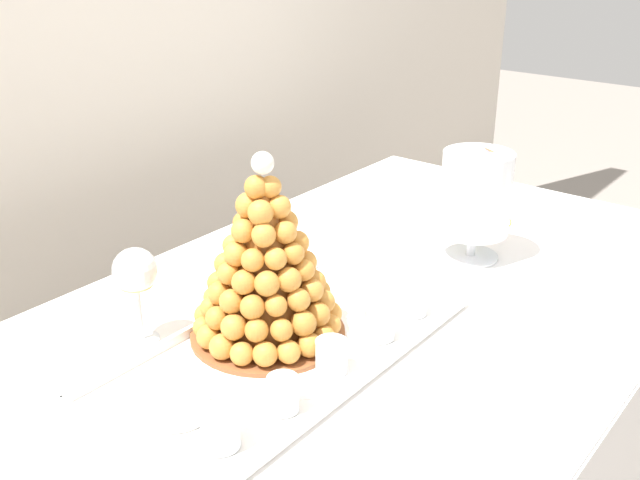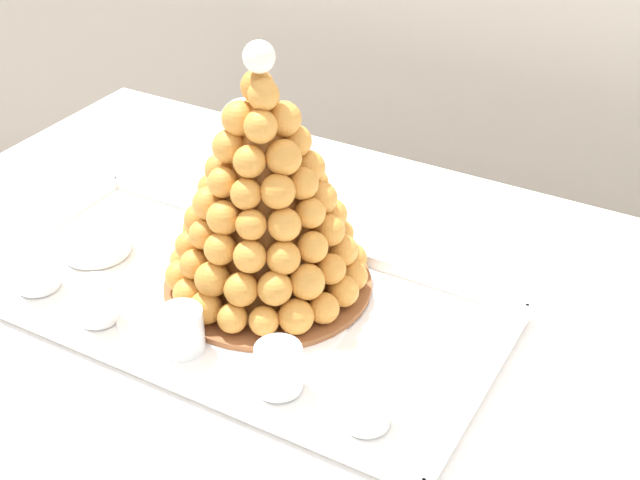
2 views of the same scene
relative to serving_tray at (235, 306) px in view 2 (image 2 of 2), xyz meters
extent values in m
cylinder|color=brown|center=(-0.50, 0.39, -0.39)|extent=(0.04, 0.04, 0.72)
cube|color=brown|center=(0.24, -0.01, -0.02)|extent=(1.59, 0.92, 0.02)
cube|color=white|center=(0.24, -0.01, -0.01)|extent=(1.65, 0.98, 0.00)
cube|color=white|center=(0.24, 0.48, -0.19)|extent=(1.65, 0.01, 0.37)
cube|color=white|center=(0.00, 0.00, 0.00)|extent=(0.66, 0.32, 0.01)
cube|color=white|center=(0.00, -0.16, 0.01)|extent=(0.66, 0.01, 0.02)
cube|color=white|center=(0.00, 0.16, 0.01)|extent=(0.66, 0.01, 0.02)
cube|color=white|center=(-0.33, 0.00, 0.01)|extent=(0.01, 0.32, 0.02)
cube|color=white|center=(0.33, 0.00, 0.01)|extent=(0.01, 0.32, 0.02)
cylinder|color=white|center=(0.00, 0.00, 0.00)|extent=(0.30, 0.30, 0.00)
cylinder|color=brown|center=(0.02, 0.06, 0.01)|extent=(0.27, 0.27, 0.01)
cone|color=#B5712E|center=(0.02, 0.06, 0.15)|extent=(0.19, 0.19, 0.28)
sphere|color=gold|center=(0.13, 0.06, 0.03)|extent=(0.04, 0.04, 0.04)
sphere|color=gold|center=(0.12, 0.09, 0.03)|extent=(0.04, 0.04, 0.04)
sphere|color=gold|center=(0.10, 0.13, 0.03)|extent=(0.04, 0.04, 0.04)
sphere|color=gold|center=(0.07, 0.15, 0.03)|extent=(0.04, 0.04, 0.04)
sphere|color=gold|center=(0.03, 0.16, 0.03)|extent=(0.04, 0.04, 0.04)
sphere|color=gold|center=(0.00, 0.16, 0.03)|extent=(0.04, 0.04, 0.04)
sphere|color=gold|center=(-0.04, 0.15, 0.03)|extent=(0.04, 0.04, 0.04)
sphere|color=gold|center=(-0.07, 0.13, 0.03)|extent=(0.04, 0.04, 0.04)
sphere|color=gold|center=(-0.09, 0.09, 0.03)|extent=(0.04, 0.04, 0.04)
sphere|color=gold|center=(-0.10, 0.06, 0.03)|extent=(0.04, 0.04, 0.04)
sphere|color=gold|center=(-0.09, 0.02, 0.03)|extent=(0.04, 0.04, 0.04)
sphere|color=gold|center=(-0.07, -0.02, 0.03)|extent=(0.04, 0.04, 0.04)
sphere|color=gold|center=(-0.04, -0.04, 0.03)|extent=(0.04, 0.04, 0.04)
sphere|color=gold|center=(0.00, -0.05, 0.03)|extent=(0.04, 0.04, 0.04)
sphere|color=gold|center=(0.03, -0.05, 0.03)|extent=(0.04, 0.04, 0.04)
sphere|color=gold|center=(0.07, -0.04, 0.03)|extent=(0.04, 0.04, 0.04)
sphere|color=gold|center=(0.10, -0.02, 0.03)|extent=(0.04, 0.04, 0.04)
sphere|color=gold|center=(0.12, 0.02, 0.03)|extent=(0.04, 0.04, 0.04)
sphere|color=gold|center=(0.11, 0.09, 0.07)|extent=(0.04, 0.04, 0.04)
sphere|color=#D28937|center=(0.08, 0.12, 0.07)|extent=(0.04, 0.04, 0.04)
sphere|color=gold|center=(0.05, 0.15, 0.07)|extent=(0.04, 0.04, 0.04)
sphere|color=#D38A38|center=(0.01, 0.15, 0.07)|extent=(0.04, 0.04, 0.04)
sphere|color=gold|center=(-0.03, 0.14, 0.07)|extent=(0.04, 0.04, 0.04)
sphere|color=gold|center=(-0.06, 0.12, 0.07)|extent=(0.04, 0.04, 0.04)
sphere|color=#D28937|center=(-0.08, 0.08, 0.07)|extent=(0.04, 0.04, 0.04)
sphere|color=gold|center=(-0.08, 0.04, 0.07)|extent=(0.04, 0.04, 0.04)
sphere|color=#D28937|center=(-0.07, 0.00, 0.07)|extent=(0.04, 0.04, 0.04)
sphere|color=gold|center=(-0.04, -0.02, 0.07)|extent=(0.04, 0.04, 0.04)
sphere|color=#D28A38|center=(0.00, -0.04, 0.07)|extent=(0.04, 0.04, 0.04)
sphere|color=#D38A38|center=(0.04, -0.04, 0.07)|extent=(0.04, 0.04, 0.04)
sphere|color=gold|center=(0.07, -0.02, 0.07)|extent=(0.04, 0.04, 0.04)
sphere|color=gold|center=(0.10, 0.01, 0.07)|extent=(0.04, 0.04, 0.04)
sphere|color=#D28937|center=(0.11, 0.05, 0.07)|extent=(0.04, 0.04, 0.04)
sphere|color=gold|center=(0.08, 0.11, 0.10)|extent=(0.04, 0.04, 0.04)
sphere|color=gold|center=(0.05, 0.13, 0.10)|extent=(0.04, 0.04, 0.04)
sphere|color=gold|center=(0.01, 0.14, 0.10)|extent=(0.04, 0.04, 0.04)
sphere|color=#D28937|center=(-0.03, 0.12, 0.10)|extent=(0.04, 0.04, 0.04)
sphere|color=#D28937|center=(-0.06, 0.10, 0.10)|extent=(0.04, 0.04, 0.04)
sphere|color=#D38A38|center=(-0.07, 0.06, 0.10)|extent=(0.04, 0.04, 0.04)
sphere|color=#D28937|center=(-0.06, 0.02, 0.10)|extent=(0.04, 0.04, 0.04)
sphere|color=gold|center=(-0.03, -0.01, 0.10)|extent=(0.04, 0.04, 0.04)
sphere|color=gold|center=(0.00, -0.03, 0.10)|extent=(0.04, 0.04, 0.04)
sphere|color=gold|center=(0.04, -0.02, 0.10)|extent=(0.04, 0.04, 0.04)
sphere|color=gold|center=(0.08, 0.00, 0.10)|extent=(0.04, 0.04, 0.04)
sphere|color=gold|center=(0.09, 0.03, 0.10)|extent=(0.04, 0.04, 0.04)
sphere|color=gold|center=(0.10, 0.07, 0.10)|extent=(0.04, 0.04, 0.04)
sphere|color=#D28937|center=(0.05, 0.11, 0.14)|extent=(0.04, 0.04, 0.04)
sphere|color=gold|center=(0.01, 0.12, 0.14)|extent=(0.04, 0.04, 0.04)
sphere|color=gold|center=(-0.02, 0.11, 0.14)|extent=(0.04, 0.04, 0.04)
sphere|color=gold|center=(-0.05, 0.08, 0.14)|extent=(0.04, 0.04, 0.04)
sphere|color=gold|center=(-0.05, 0.04, 0.14)|extent=(0.04, 0.04, 0.04)
sphere|color=gold|center=(-0.03, 0.01, 0.14)|extent=(0.04, 0.04, 0.04)
sphere|color=gold|center=(0.00, -0.01, 0.14)|extent=(0.04, 0.04, 0.04)
sphere|color=#D28A37|center=(0.04, -0.01, 0.14)|extent=(0.04, 0.04, 0.04)
sphere|color=gold|center=(0.07, 0.01, 0.14)|extent=(0.04, 0.04, 0.04)
sphere|color=gold|center=(0.08, 0.05, 0.14)|extent=(0.04, 0.04, 0.04)
sphere|color=gold|center=(0.08, 0.09, 0.14)|extent=(0.04, 0.04, 0.04)
sphere|color=#D28937|center=(0.02, 0.11, 0.17)|extent=(0.04, 0.04, 0.04)
sphere|color=gold|center=(-0.01, 0.10, 0.17)|extent=(0.04, 0.04, 0.04)
sphere|color=gold|center=(-0.04, 0.07, 0.17)|extent=(0.04, 0.04, 0.04)
sphere|color=gold|center=(-0.04, 0.04, 0.17)|extent=(0.04, 0.04, 0.04)
sphere|color=gold|center=(-0.01, 0.01, 0.17)|extent=(0.04, 0.04, 0.04)
sphere|color=#D38A38|center=(0.02, 0.00, 0.17)|extent=(0.04, 0.04, 0.04)
sphere|color=#D28937|center=(0.06, 0.02, 0.17)|extent=(0.04, 0.04, 0.04)
sphere|color=gold|center=(0.07, 0.06, 0.17)|extent=(0.04, 0.04, 0.04)
sphere|color=gold|center=(0.06, 0.09, 0.17)|extent=(0.04, 0.04, 0.04)
sphere|color=#D28A38|center=(0.01, 0.09, 0.21)|extent=(0.04, 0.04, 0.04)
sphere|color=gold|center=(-0.02, 0.07, 0.21)|extent=(0.04, 0.04, 0.04)
sphere|color=gold|center=(-0.02, 0.03, 0.21)|extent=(0.04, 0.04, 0.04)
sphere|color=gold|center=(0.02, 0.02, 0.21)|extent=(0.04, 0.04, 0.04)
sphere|color=gold|center=(0.05, 0.04, 0.21)|extent=(0.04, 0.04, 0.04)
sphere|color=gold|center=(0.05, 0.08, 0.21)|extent=(0.04, 0.04, 0.04)
sphere|color=gold|center=(0.00, 0.08, 0.24)|extent=(0.04, 0.04, 0.04)
sphere|color=gold|center=(-0.01, 0.04, 0.24)|extent=(0.04, 0.04, 0.04)
sphere|color=gold|center=(0.03, 0.03, 0.24)|extent=(0.04, 0.04, 0.04)
sphere|color=gold|center=(0.04, 0.07, 0.24)|extent=(0.04, 0.04, 0.04)
sphere|color=#D38A38|center=(0.01, 0.06, 0.28)|extent=(0.04, 0.04, 0.04)
sphere|color=gold|center=(0.02, 0.05, 0.28)|extent=(0.04, 0.04, 0.04)
sphere|color=white|center=(0.02, 0.06, 0.32)|extent=(0.04, 0.04, 0.04)
cylinder|color=silver|center=(-0.25, -0.09, 0.03)|extent=(0.06, 0.06, 0.06)
cylinder|color=brown|center=(-0.25, -0.09, 0.02)|extent=(0.05, 0.05, 0.02)
cylinder|color=#8C603D|center=(-0.25, -0.09, 0.04)|extent=(0.05, 0.05, 0.02)
sphere|color=brown|center=(-0.24, -0.09, 0.05)|extent=(0.02, 0.02, 0.02)
cylinder|color=silver|center=(-0.13, -0.11, 0.03)|extent=(0.05, 0.05, 0.05)
cylinder|color=brown|center=(-0.13, -0.11, 0.01)|extent=(0.04, 0.04, 0.02)
cylinder|color=#8C603D|center=(-0.13, -0.11, 0.03)|extent=(0.04, 0.04, 0.02)
sphere|color=brown|center=(-0.13, -0.11, 0.05)|extent=(0.01, 0.01, 0.01)
cylinder|color=silver|center=(-0.01, -0.10, 0.03)|extent=(0.05, 0.05, 0.06)
cylinder|color=brown|center=(-0.01, -0.10, 0.01)|extent=(0.05, 0.05, 0.02)
cylinder|color=#8C603D|center=(-0.01, -0.10, 0.03)|extent=(0.05, 0.05, 0.02)
sphere|color=brown|center=(0.00, -0.09, 0.05)|extent=(0.01, 0.01, 0.01)
cylinder|color=silver|center=(0.13, -0.10, 0.03)|extent=(0.05, 0.05, 0.06)
cylinder|color=#F4EAC6|center=(0.13, -0.10, 0.02)|extent=(0.05, 0.05, 0.02)
cylinder|color=white|center=(0.13, -0.10, 0.04)|extent=(0.05, 0.05, 0.02)
sphere|color=brown|center=(0.14, -0.11, 0.05)|extent=(0.02, 0.02, 0.02)
cylinder|color=silver|center=(0.24, -0.10, 0.03)|extent=(0.05, 0.05, 0.06)
cylinder|color=gold|center=(0.24, -0.10, 0.01)|extent=(0.05, 0.05, 0.02)
cylinder|color=#EAC166|center=(0.24, -0.10, 0.03)|extent=(0.05, 0.05, 0.02)
sphere|color=brown|center=(0.25, -0.10, 0.05)|extent=(0.01, 0.01, 0.01)
cylinder|color=white|center=(-0.24, 0.01, 0.02)|extent=(0.09, 0.09, 0.03)
cylinder|color=#F2CC59|center=(-0.24, 0.01, 0.03)|extent=(0.09, 0.09, 0.00)
cylinder|color=silver|center=(-0.13, 0.22, 0.00)|extent=(0.06, 0.06, 0.00)
cylinder|color=silver|center=(-0.13, 0.22, 0.05)|extent=(0.01, 0.01, 0.10)
sphere|color=silver|center=(-0.13, 0.22, 0.13)|extent=(0.08, 0.08, 0.08)
cylinder|color=#EAE08C|center=(-0.13, 0.22, 0.12)|extent=(0.06, 0.06, 0.03)
camera|label=1|loc=(-0.81, -0.72, 0.68)|focal=41.75mm
camera|label=2|loc=(0.53, -0.72, 0.68)|focal=48.90mm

